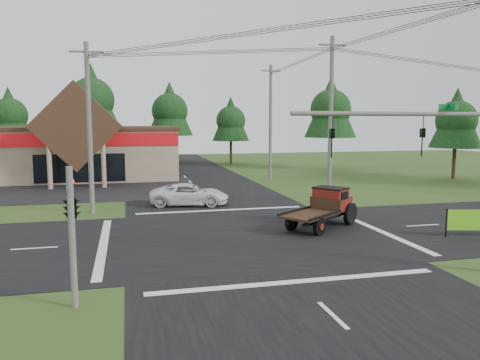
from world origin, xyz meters
name	(u,v)px	position (x,y,z in m)	size (l,w,h in m)	color
ground	(248,236)	(0.00, 0.00, 0.00)	(120.00, 120.00, 0.00)	#284819
road_ns	(248,236)	(0.00, 0.00, 0.01)	(12.00, 120.00, 0.02)	black
road_ew	(248,236)	(0.00, 0.00, 0.01)	(120.00, 12.00, 0.02)	black
parking_apron	(26,191)	(-14.00, 19.00, 0.01)	(28.00, 14.00, 0.02)	black
cvs_building	(28,150)	(-15.70, 29.57, 2.78)	(30.40, 18.20, 9.19)	gray
traffic_signal_mast	(453,157)	(5.82, -7.50, 4.43)	(8.12, 0.24, 7.00)	#595651
traffic_signal_corner	(71,194)	(-7.50, -7.32, 3.52)	(0.53, 2.48, 4.40)	#595651
utility_pole_nw	(89,127)	(-8.00, 8.00, 5.39)	(2.00, 0.30, 10.50)	#595651
utility_pole_ne	(331,119)	(8.00, 8.00, 5.89)	(2.00, 0.30, 11.50)	#595651
utility_pole_n	(270,121)	(8.00, 22.00, 5.74)	(2.00, 0.30, 11.20)	#595651
tree_row_b	(9,114)	(-20.00, 42.00, 6.70)	(5.60, 5.60, 10.10)	#332316
tree_row_c	(91,98)	(-10.00, 41.00, 8.72)	(7.28, 7.28, 13.13)	#332316
tree_row_d	(170,109)	(0.00, 42.00, 7.38)	(6.16, 6.16, 11.11)	#332316
tree_row_e	(231,119)	(8.00, 40.00, 6.03)	(5.04, 5.04, 9.09)	#332316
tree_side_ne	(331,108)	(18.00, 30.00, 7.38)	(6.16, 6.16, 11.11)	#332316
tree_side_e_near	(456,118)	(26.00, 18.00, 6.03)	(5.04, 5.04, 9.09)	#332316
antique_flatbed_truck	(321,208)	(4.27, 0.82, 1.08)	(1.97, 5.17, 2.16)	#58170C
white_pickup	(190,194)	(-1.68, 9.48, 0.74)	(2.46, 5.34, 1.48)	white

